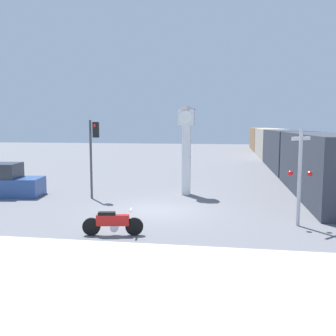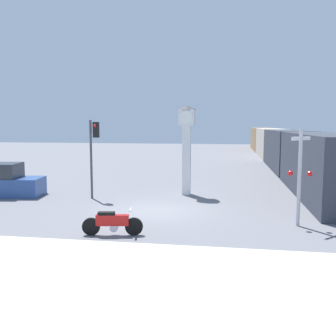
{
  "view_description": "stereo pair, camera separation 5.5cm",
  "coord_description": "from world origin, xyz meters",
  "px_view_note": "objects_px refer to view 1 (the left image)",
  "views": [
    {
      "loc": [
        3.13,
        -16.36,
        3.87
      ],
      "look_at": [
        0.48,
        0.17,
        1.93
      ],
      "focal_mm": 40.0,
      "sensor_mm": 36.0,
      "label": 1
    },
    {
      "loc": [
        3.19,
        -16.35,
        3.87
      ],
      "look_at": [
        0.48,
        0.17,
        1.93
      ],
      "focal_mm": 40.0,
      "sensor_mm": 36.0,
      "label": 2
    }
  ],
  "objects_px": {
    "freight_train": "(277,146)",
    "traffic_light": "(93,145)",
    "motorcycle": "(113,223)",
    "parked_car": "(1,182)",
    "railroad_crossing_signal": "(300,174)",
    "clock_tower": "(186,137)"
  },
  "relations": [
    {
      "from": "motorcycle",
      "to": "parked_car",
      "type": "xyz_separation_m",
      "value": [
        -8.22,
        6.12,
        0.3
      ]
    },
    {
      "from": "freight_train",
      "to": "traffic_light",
      "type": "xyz_separation_m",
      "value": [
        -11.99,
        -21.91,
        1.13
      ]
    },
    {
      "from": "railroad_crossing_signal",
      "to": "freight_train",
      "type": "bearing_deg",
      "value": 84.78
    },
    {
      "from": "clock_tower",
      "to": "railroad_crossing_signal",
      "type": "relative_size",
      "value": 1.32
    },
    {
      "from": "freight_train",
      "to": "railroad_crossing_signal",
      "type": "relative_size",
      "value": 13.67
    },
    {
      "from": "traffic_light",
      "to": "parked_car",
      "type": "height_order",
      "value": "traffic_light"
    },
    {
      "from": "motorcycle",
      "to": "railroad_crossing_signal",
      "type": "height_order",
      "value": "railroad_crossing_signal"
    },
    {
      "from": "clock_tower",
      "to": "freight_train",
      "type": "xyz_separation_m",
      "value": [
        7.34,
        19.98,
        -1.51
      ]
    },
    {
      "from": "motorcycle",
      "to": "freight_train",
      "type": "bearing_deg",
      "value": 62.44
    },
    {
      "from": "clock_tower",
      "to": "railroad_crossing_signal",
      "type": "distance_m",
      "value": 7.76
    },
    {
      "from": "clock_tower",
      "to": "parked_car",
      "type": "bearing_deg",
      "value": -168.31
    },
    {
      "from": "freight_train",
      "to": "traffic_light",
      "type": "distance_m",
      "value": 25.0
    },
    {
      "from": "motorcycle",
      "to": "freight_train",
      "type": "distance_m",
      "value": 29.58
    },
    {
      "from": "motorcycle",
      "to": "freight_train",
      "type": "xyz_separation_m",
      "value": [
        9.02,
        28.15,
        1.25
      ]
    },
    {
      "from": "traffic_light",
      "to": "motorcycle",
      "type": "bearing_deg",
      "value": -64.55
    },
    {
      "from": "traffic_light",
      "to": "parked_car",
      "type": "distance_m",
      "value": 5.65
    },
    {
      "from": "motorcycle",
      "to": "traffic_light",
      "type": "height_order",
      "value": "traffic_light"
    },
    {
      "from": "motorcycle",
      "to": "traffic_light",
      "type": "xyz_separation_m",
      "value": [
        -2.97,
        6.23,
        2.38
      ]
    },
    {
      "from": "parked_car",
      "to": "railroad_crossing_signal",
      "type": "bearing_deg",
      "value": -22.92
    },
    {
      "from": "traffic_light",
      "to": "railroad_crossing_signal",
      "type": "xyz_separation_m",
      "value": [
        9.63,
        -3.9,
        -0.81
      ]
    },
    {
      "from": "motorcycle",
      "to": "railroad_crossing_signal",
      "type": "relative_size",
      "value": 0.57
    },
    {
      "from": "railroad_crossing_signal",
      "to": "parked_car",
      "type": "xyz_separation_m",
      "value": [
        -14.88,
        3.78,
        -1.28
      ]
    }
  ]
}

